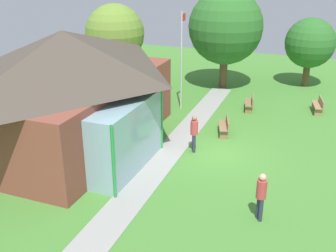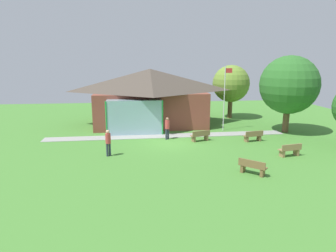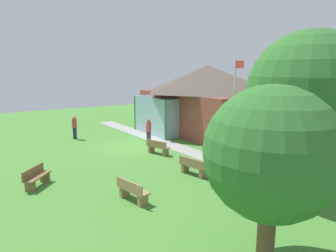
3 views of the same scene
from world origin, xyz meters
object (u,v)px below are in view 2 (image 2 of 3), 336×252
Objects in this scene: visitor_strolling_lawn at (108,141)px; bench_mid_right at (253,136)px; tree_east_hedge at (289,85)px; bench_front_right at (252,167)px; tree_behind_pavilion_right at (231,84)px; flagpole at (225,96)px; bench_lawn_far_right at (290,150)px; bench_rear_near_path at (200,136)px; visitor_on_path at (167,127)px; pavilion at (150,96)px.

bench_mid_right is at bearing 157.41° from visitor_strolling_lawn.
bench_mid_right is 0.24× the size of tree_east_hedge.
bench_front_right is 0.25× the size of tree_behind_pavilion_right.
bench_front_right is at bearing -103.43° from tree_behind_pavilion_right.
flagpole is 8.26m from bench_lawn_far_right.
bench_front_right is 11.72m from tree_east_hedge.
visitor_on_path reaches higher than bench_rear_near_path.
visitor_strolling_lawn is at bearing -164.26° from bench_front_right.
pavilion is at bearing -104.80° from visitor_on_path.
pavilion is at bearing -143.70° from visitor_strolling_lawn.
bench_rear_near_path is 1.00× the size of bench_mid_right.
flagpole is at bearing -179.84° from visitor_on_path.
bench_front_right is (-3.61, -2.72, 0.00)m from bench_lawn_far_right.
pavilion is at bearing 158.74° from tree_east_hedge.
visitor_strolling_lawn is at bearing -161.24° from tree_east_hedge.
visitor_on_path is (1.05, -5.71, -1.71)m from pavilion.
visitor_on_path is at bearing -172.98° from tree_east_hedge.
tree_east_hedge is (2.94, 6.30, 3.63)m from bench_lawn_far_right.
bench_front_right is at bearing 91.00° from visitor_on_path.
pavilion is at bearing 117.15° from bench_lawn_far_right.
tree_east_hedge is at bearing 22.93° from bench_mid_right.
bench_rear_near_path is at bearing -165.22° from tree_east_hedge.
visitor_strolling_lawn is at bearing -173.66° from bench_rear_near_path.
visitor_strolling_lawn is 0.27× the size of tree_east_hedge.
flagpole is 4.80m from bench_mid_right.
flagpole is 3.19× the size of visitor_strolling_lawn.
visitor_strolling_lawn is at bearing 15.87° from visitor_on_path.
bench_front_right is 0.22× the size of tree_east_hedge.
tree_east_hedge is at bearing -2.13° from bench_rear_near_path.
pavilion is at bearing -165.85° from tree_behind_pavilion_right.
bench_front_right is 0.81× the size of visitor_on_path.
pavilion is 10.06m from visitor_strolling_lawn.
flagpole is at bearing 94.93° from bench_lawn_far_right.
flagpole is 5.08m from bench_rear_near_path.
tree_east_hedge is at bearing 161.84° from visitor_on_path.
bench_mid_right is 6.61m from visitor_on_path.
tree_behind_pavilion_right is (11.76, 11.55, 2.61)m from visitor_strolling_lawn.
bench_lawn_far_right and bench_front_right have the same top height.
bench_lawn_far_right is 4.52m from bench_front_right.
bench_rear_near_path is 10.57m from tree_behind_pavilion_right.
flagpole reaches higher than visitor_strolling_lawn.
visitor_strolling_lawn is 0.31× the size of tree_behind_pavilion_right.
bench_rear_near_path and bench_mid_right have the same top height.
flagpole is 11.49m from visitor_strolling_lawn.
tree_behind_pavilion_right is (5.09, 8.69, 3.23)m from bench_rear_near_path.
bench_mid_right is 0.89× the size of visitor_on_path.
bench_lawn_far_right is 0.28× the size of tree_behind_pavilion_right.
tree_behind_pavilion_right reaches higher than bench_rear_near_path.
tree_east_hedge is (7.90, 2.08, 3.63)m from bench_rear_near_path.
visitor_on_path reaches higher than bench_lawn_far_right.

